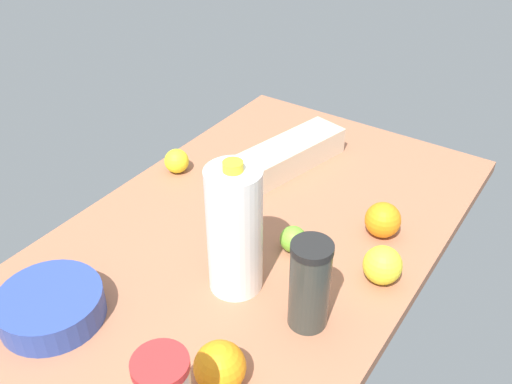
% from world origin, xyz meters
% --- Properties ---
extents(countertop, '(1.20, 0.76, 0.03)m').
position_xyz_m(countertop, '(0.00, 0.00, 0.01)').
color(countertop, '#9F6246').
rests_on(countertop, ground).
extents(egg_carton, '(0.32, 0.17, 0.07)m').
position_xyz_m(egg_carton, '(0.28, 0.07, 0.07)').
color(egg_carton, beige).
rests_on(egg_carton, countertop).
extents(mixing_bowl, '(0.20, 0.20, 0.06)m').
position_xyz_m(mixing_bowl, '(-0.44, 0.17, 0.06)').
color(mixing_bowl, '#2D4394').
rests_on(mixing_bowl, countertop).
extents(milk_jug, '(0.11, 0.11, 0.29)m').
position_xyz_m(milk_jug, '(-0.17, -0.07, 0.17)').
color(milk_jug, white).
rests_on(milk_jug, countertop).
extents(shaker_bottle, '(0.08, 0.08, 0.19)m').
position_xyz_m(shaker_bottle, '(-0.18, -0.24, 0.12)').
color(shaker_bottle, '#343731').
rests_on(shaker_bottle, countertop).
extents(orange_loose, '(0.09, 0.09, 0.09)m').
position_xyz_m(orange_loose, '(-0.38, -0.19, 0.07)').
color(orange_loose, orange).
rests_on(orange_loose, countertop).
extents(orange_far_back, '(0.08, 0.08, 0.08)m').
position_xyz_m(orange_far_back, '(0.14, -0.25, 0.07)').
color(orange_far_back, orange).
rests_on(orange_far_back, countertop).
extents(lemon_beside_bowl, '(0.08, 0.08, 0.08)m').
position_xyz_m(lemon_beside_bowl, '(0.00, -0.31, 0.07)').
color(lemon_beside_bowl, yellow).
rests_on(lemon_beside_bowl, countertop).
extents(lemon_by_jug, '(0.06, 0.06, 0.06)m').
position_xyz_m(lemon_by_jug, '(0.08, 0.31, 0.06)').
color(lemon_by_jug, yellow).
rests_on(lemon_by_jug, countertop).
extents(lime_near_front, '(0.06, 0.06, 0.06)m').
position_xyz_m(lime_near_front, '(-0.02, -0.11, 0.06)').
color(lime_near_front, '#6DB330').
rests_on(lime_near_front, countertop).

